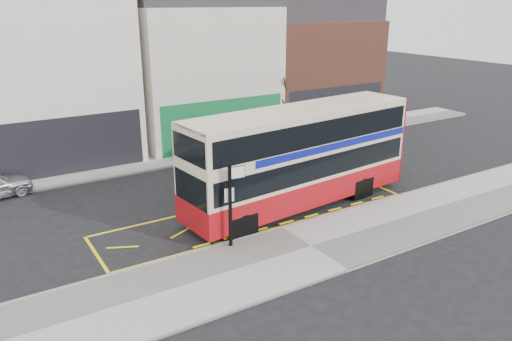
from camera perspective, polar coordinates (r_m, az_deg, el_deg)
ground at (r=20.78m, az=2.42°, el=-6.46°), size 120.00×120.00×0.00m
pavement at (r=19.09m, az=6.33°, el=-8.74°), size 40.00×4.00×0.15m
kerb at (r=20.47m, az=3.01°, el=-6.65°), size 40.00×0.15×0.15m
far_pavement at (r=29.87m, az=-9.47°, el=1.46°), size 50.00×3.00×0.15m
road_markings at (r=22.00m, az=0.08°, el=-4.94°), size 14.00×3.40×0.01m
terrace_left at (r=31.12m, az=-22.49°, el=10.90°), size 8.00×8.01×11.80m
terrace_green_shop at (r=33.81m, az=-7.01°, el=12.26°), size 9.00×8.01×11.30m
terrace_right at (r=38.50m, az=5.53°, el=12.36°), size 9.00×8.01×10.30m
double_decker_bus at (r=22.19m, az=5.14°, el=1.69°), size 11.44×3.68×4.49m
bus_stop_post at (r=18.23m, az=-2.81°, el=-3.19°), size 0.78×0.17×3.18m
car_grey at (r=29.19m, az=-4.94°, el=2.42°), size 3.99×1.50×1.30m
car_white at (r=32.26m, az=8.30°, el=4.02°), size 5.38×3.55×1.45m
street_tree_right at (r=33.33m, az=2.62°, el=9.83°), size 2.49×2.49×5.37m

